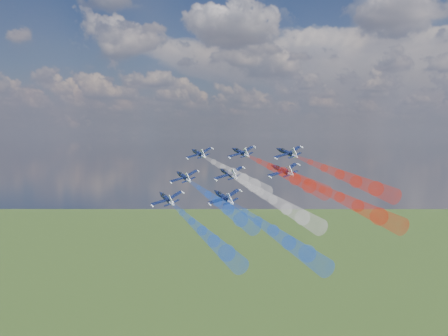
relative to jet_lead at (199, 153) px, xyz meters
The scene contains 16 objects.
jet_lead is the anchor object (origin of this frame).
trail_lead 26.76m from the jet_lead, 32.54° to the right, with size 4.34×42.01×4.34m, color white, non-canonical shape.
jet_inner_left 16.55m from the jet_lead, 75.13° to the right, with size 10.43×13.03×3.48m, color black, non-canonical shape.
trail_inner_left 40.51m from the jet_lead, 47.73° to the right, with size 4.34×42.01×4.34m, color blue, non-canonical shape.
jet_inner_right 16.43m from the jet_lead, ahead, with size 10.43×13.03×3.48m, color black, non-canonical shape.
trail_inner_right 40.77m from the jet_lead, 18.21° to the right, with size 4.34×42.01×4.34m, color red, non-canonical shape.
jet_outer_left 33.35m from the jet_lead, 73.67° to the right, with size 10.43×13.03×3.48m, color black, non-canonical shape.
trail_outer_left 56.39m from the jet_lead, 54.87° to the right, with size 4.34×42.01×4.34m, color blue, non-canonical shape.
jet_center_third 25.41m from the jet_lead, 33.81° to the right, with size 10.43×13.03×3.48m, color black, non-canonical shape.
trail_center_third 52.16m from the jet_lead, 33.16° to the right, with size 4.34×42.01×4.34m, color white, non-canonical shape.
jet_outer_right 33.68m from the jet_lead, ahead, with size 10.43×13.03×3.48m, color black, non-canonical shape.
trail_outer_right 57.34m from the jet_lead, 12.74° to the right, with size 4.34×42.01×4.34m, color red, non-canonical shape.
jet_rear_left 39.23m from the jet_lead, 44.84° to the right, with size 10.43×13.03×3.48m, color black, non-canonical shape.
trail_rear_left 65.57m from the jet_lead, 39.79° to the right, with size 4.34×42.01×4.34m, color blue, non-canonical shape.
jet_rear_right 39.86m from the jet_lead, 16.81° to the right, with size 10.43×13.03×3.48m, color black, non-canonical shape.
trail_rear_right 65.96m from the jet_lead, 23.07° to the right, with size 4.34×42.01×4.34m, color red, non-canonical shape.
Camera 1 is at (102.02, -112.69, 149.64)m, focal length 39.46 mm.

